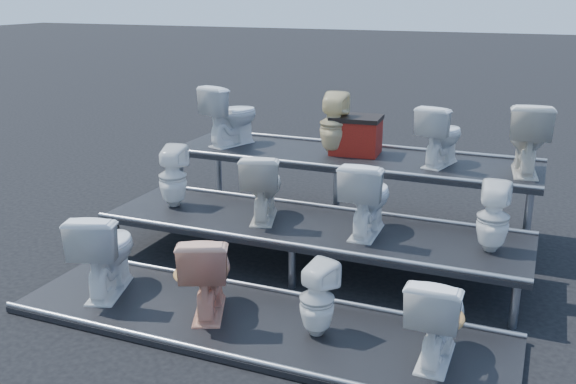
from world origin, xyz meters
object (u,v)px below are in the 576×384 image
at_px(toilet_2, 317,299).
at_px(toilet_6, 367,197).
at_px(toilet_9, 334,124).
at_px(toilet_10, 441,135).
at_px(red_crate, 356,137).
at_px(toilet_7, 493,217).
at_px(toilet_8, 231,115).
at_px(toilet_1, 207,272).
at_px(toilet_4, 173,176).
at_px(toilet_0, 106,251).
at_px(toilet_3, 437,316).
at_px(toilet_11, 527,138).
at_px(toilet_5, 263,186).

relative_size(toilet_2, toilet_6, 0.84).
height_order(toilet_6, toilet_9, toilet_9).
distance_m(toilet_10, red_crate, 1.01).
relative_size(toilet_7, toilet_10, 0.95).
bearing_deg(toilet_8, toilet_1, 132.65).
relative_size(toilet_6, toilet_10, 1.10).
distance_m(toilet_6, toilet_7, 1.15).
relative_size(toilet_2, toilet_4, 0.93).
relative_size(toilet_0, toilet_2, 1.30).
relative_size(toilet_2, toilet_10, 0.92).
height_order(toilet_9, toilet_10, toilet_9).
xyz_separation_m(toilet_3, toilet_10, (-0.47, 2.60, 0.78)).
height_order(toilet_0, toilet_1, toilet_0).
relative_size(toilet_0, toilet_6, 1.09).
relative_size(toilet_3, toilet_10, 1.06).
distance_m(toilet_1, toilet_4, 1.76).
distance_m(toilet_0, red_crate, 3.17).
xyz_separation_m(toilet_0, toilet_1, (1.03, 0.00, -0.03)).
bearing_deg(toilet_2, toilet_6, -73.37).
xyz_separation_m(toilet_7, toilet_8, (-3.23, 1.30, 0.45)).
height_order(toilet_0, toilet_3, toilet_0).
relative_size(toilet_3, toilet_11, 0.94).
distance_m(toilet_0, toilet_8, 2.71).
relative_size(toilet_0, toilet_7, 1.26).
distance_m(toilet_0, toilet_5, 1.65).
distance_m(toilet_2, toilet_8, 3.43).
bearing_deg(toilet_3, red_crate, -61.93).
bearing_deg(toilet_8, toilet_3, 159.02).
xyz_separation_m(toilet_6, toilet_9, (-0.77, 1.30, 0.39)).
xyz_separation_m(toilet_1, toilet_11, (2.32, 2.60, 0.81)).
height_order(toilet_9, red_crate, toilet_9).
relative_size(toilet_2, toilet_5, 0.88).
height_order(toilet_3, toilet_7, toilet_7).
distance_m(toilet_0, toilet_6, 2.44).
distance_m(toilet_6, toilet_8, 2.49).
distance_m(toilet_3, toilet_10, 2.75).
bearing_deg(toilet_7, toilet_3, 79.40).
xyz_separation_m(toilet_6, toilet_7, (1.15, 0.00, -0.05)).
height_order(toilet_4, toilet_6, toilet_6).
bearing_deg(toilet_10, toilet_0, 60.45).
bearing_deg(toilet_2, toilet_8, -33.98).
xyz_separation_m(toilet_7, toilet_9, (-1.92, 1.30, 0.44)).
xyz_separation_m(toilet_1, toilet_3, (1.91, 0.00, -0.01)).
xyz_separation_m(toilet_1, toilet_9, (0.23, 2.60, 0.79)).
relative_size(toilet_5, toilet_6, 0.95).
bearing_deg(toilet_0, toilet_5, -143.95).
distance_m(toilet_7, toilet_8, 3.51).
height_order(toilet_0, toilet_6, toilet_6).
xyz_separation_m(toilet_3, toilet_9, (-1.68, 2.60, 0.80)).
bearing_deg(toilet_6, toilet_5, -1.33).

